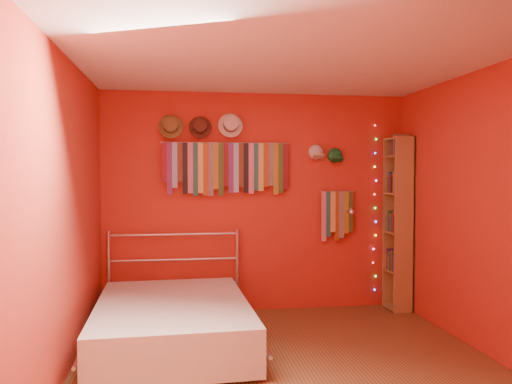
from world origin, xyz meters
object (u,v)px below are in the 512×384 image
bookshelf (401,222)px  bed (173,322)px  tie_rack (226,166)px  reading_lamp (351,212)px

bookshelf → bed: bearing=-161.3°
tie_rack → reading_lamp: (1.41, -0.15, -0.52)m
tie_rack → bed: 1.87m
bed → bookshelf: bearing=16.6°
tie_rack → reading_lamp: size_ratio=5.19×
reading_lamp → bed: 2.37m
reading_lamp → bed: (-1.99, -0.88, -0.92)m
bookshelf → tie_rack: bearing=175.6°
tie_rack → reading_lamp: 1.51m
tie_rack → reading_lamp: tie_rack is taller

